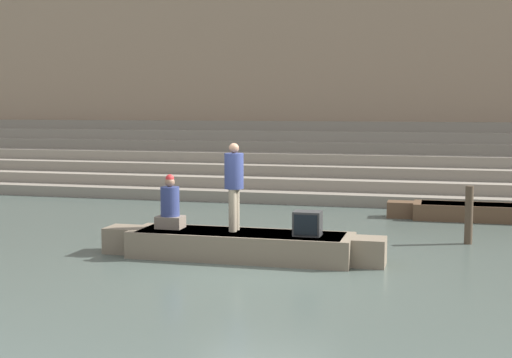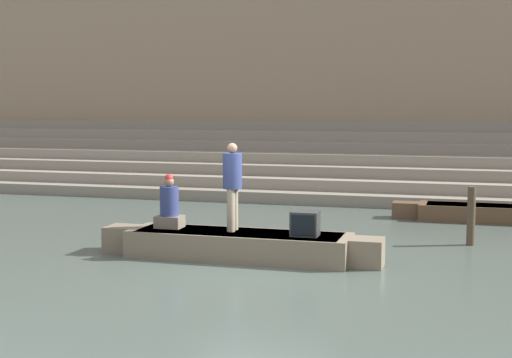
{
  "view_description": "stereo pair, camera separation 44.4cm",
  "coord_description": "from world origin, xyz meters",
  "px_view_note": "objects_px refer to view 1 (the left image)",
  "views": [
    {
      "loc": [
        3.12,
        -12.43,
        2.9
      ],
      "look_at": [
        -0.52,
        1.68,
        1.41
      ],
      "focal_mm": 50.0,
      "sensor_mm": 36.0,
      "label": 1
    },
    {
      "loc": [
        3.55,
        -12.31,
        2.9
      ],
      "look_at": [
        -0.52,
        1.68,
        1.41
      ],
      "focal_mm": 50.0,
      "sensor_mm": 36.0,
      "label": 2
    }
  ],
  "objects_px": {
    "rowboat_main": "(240,244)",
    "mooring_post": "(469,215)",
    "person_rowing": "(170,207)",
    "tv_set": "(307,223)",
    "person_standing": "(234,181)",
    "moored_boat_shore": "(511,213)"
  },
  "relations": [
    {
      "from": "person_standing",
      "to": "moored_boat_shore",
      "type": "distance_m",
      "value": 8.17
    },
    {
      "from": "person_rowing",
      "to": "tv_set",
      "type": "bearing_deg",
      "value": -9.01
    },
    {
      "from": "person_rowing",
      "to": "mooring_post",
      "type": "height_order",
      "value": "person_rowing"
    },
    {
      "from": "person_standing",
      "to": "mooring_post",
      "type": "bearing_deg",
      "value": 36.24
    },
    {
      "from": "rowboat_main",
      "to": "moored_boat_shore",
      "type": "relative_size",
      "value": 0.89
    },
    {
      "from": "moored_boat_shore",
      "to": "mooring_post",
      "type": "distance_m",
      "value": 3.55
    },
    {
      "from": "moored_boat_shore",
      "to": "mooring_post",
      "type": "height_order",
      "value": "mooring_post"
    },
    {
      "from": "person_standing",
      "to": "mooring_post",
      "type": "xyz_separation_m",
      "value": [
        4.43,
        2.48,
        -0.86
      ]
    },
    {
      "from": "person_rowing",
      "to": "tv_set",
      "type": "height_order",
      "value": "person_rowing"
    },
    {
      "from": "tv_set",
      "to": "person_rowing",
      "type": "bearing_deg",
      "value": 170.86
    },
    {
      "from": "person_rowing",
      "to": "moored_boat_shore",
      "type": "relative_size",
      "value": 0.17
    },
    {
      "from": "mooring_post",
      "to": "tv_set",
      "type": "bearing_deg",
      "value": -138.31
    },
    {
      "from": "rowboat_main",
      "to": "mooring_post",
      "type": "distance_m",
      "value": 5.02
    },
    {
      "from": "moored_boat_shore",
      "to": "rowboat_main",
      "type": "bearing_deg",
      "value": -131.56
    },
    {
      "from": "person_rowing",
      "to": "rowboat_main",
      "type": "bearing_deg",
      "value": -9.63
    },
    {
      "from": "rowboat_main",
      "to": "tv_set",
      "type": "xyz_separation_m",
      "value": [
        1.31,
        -0.05,
        0.47
      ]
    },
    {
      "from": "person_standing",
      "to": "mooring_post",
      "type": "distance_m",
      "value": 5.15
    },
    {
      "from": "person_standing",
      "to": "moored_boat_shore",
      "type": "relative_size",
      "value": 0.27
    },
    {
      "from": "mooring_post",
      "to": "rowboat_main",
      "type": "bearing_deg",
      "value": -148.76
    },
    {
      "from": "person_standing",
      "to": "tv_set",
      "type": "bearing_deg",
      "value": 0.66
    },
    {
      "from": "person_rowing",
      "to": "moored_boat_shore",
      "type": "xyz_separation_m",
      "value": [
        6.9,
        5.84,
        -0.7
      ]
    },
    {
      "from": "person_standing",
      "to": "mooring_post",
      "type": "height_order",
      "value": "person_standing"
    }
  ]
}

